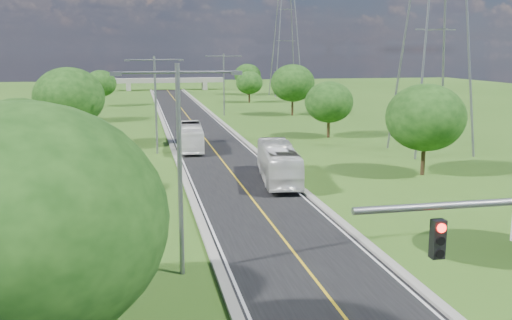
{
  "coord_description": "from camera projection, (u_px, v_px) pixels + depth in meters",
  "views": [
    {
      "loc": [
        -7.79,
        -14.04,
        10.59
      ],
      "look_at": [
        0.17,
        24.31,
        3.0
      ],
      "focal_mm": 40.0,
      "sensor_mm": 36.0,
      "label": 1
    }
  ],
  "objects": [
    {
      "name": "ground",
      "position": [
        199.0,
        132.0,
        74.74
      ],
      "size": [
        260.0,
        260.0,
        0.0
      ],
      "primitive_type": "plane",
      "color": "#2F5818",
      "rests_on": "ground"
    },
    {
      "name": "road",
      "position": [
        195.0,
        126.0,
        80.5
      ],
      "size": [
        8.0,
        150.0,
        0.06
      ],
      "primitive_type": "cube",
      "color": "black",
      "rests_on": "ground"
    },
    {
      "name": "curb_left",
      "position": [
        165.0,
        126.0,
        79.64
      ],
      "size": [
        0.5,
        150.0,
        0.22
      ],
      "primitive_type": "cube",
      "color": "gray",
      "rests_on": "ground"
    },
    {
      "name": "curb_right",
      "position": [
        225.0,
        124.0,
        81.33
      ],
      "size": [
        0.5,
        150.0,
        0.22
      ],
      "primitive_type": "cube",
      "color": "gray",
      "rests_on": "ground"
    },
    {
      "name": "speed_limit_sign",
      "position": [
        278.0,
        146.0,
        54.31
      ],
      "size": [
        0.55,
        0.09,
        2.4
      ],
      "color": "slate",
      "rests_on": "ground"
    },
    {
      "name": "overpass",
      "position": [
        167.0,
        81.0,
        151.18
      ],
      "size": [
        30.0,
        3.0,
        3.2
      ],
      "color": "gray",
      "rests_on": "ground"
    },
    {
      "name": "streetlight_near_left",
      "position": [
        179.0,
        152.0,
        26.27
      ],
      "size": [
        5.9,
        0.25,
        10.0
      ],
      "color": "slate",
      "rests_on": "ground"
    },
    {
      "name": "streetlight_mid_left",
      "position": [
        155.0,
        96.0,
        57.99
      ],
      "size": [
        5.9,
        0.25,
        10.0
      ],
      "color": "slate",
      "rests_on": "ground"
    },
    {
      "name": "streetlight_far_right",
      "position": [
        224.0,
        79.0,
        92.11
      ],
      "size": [
        5.9,
        0.25,
        10.0
      ],
      "color": "slate",
      "rests_on": "ground"
    },
    {
      "name": "power_tower_near",
      "position": [
        437.0,
        15.0,
        57.24
      ],
      "size": [
        9.0,
        6.4,
        28.0
      ],
      "color": "slate",
      "rests_on": "ground"
    },
    {
      "name": "power_tower_far",
      "position": [
        286.0,
        35.0,
        130.13
      ],
      "size": [
        9.0,
        6.4,
        28.0
      ],
      "color": "slate",
      "rests_on": "ground"
    },
    {
      "name": "tree_lb",
      "position": [
        20.0,
        136.0,
        39.9
      ],
      "size": [
        6.3,
        6.3,
        7.33
      ],
      "color": "black",
      "rests_on": "ground"
    },
    {
      "name": "tree_lc",
      "position": [
        69.0,
        97.0,
        61.07
      ],
      "size": [
        7.56,
        7.56,
        8.79
      ],
      "color": "black",
      "rests_on": "ground"
    },
    {
      "name": "tree_ld",
      "position": [
        73.0,
        89.0,
        83.86
      ],
      "size": [
        6.72,
        6.72,
        7.82
      ],
      "color": "black",
      "rests_on": "ground"
    },
    {
      "name": "tree_le",
      "position": [
        101.0,
        83.0,
        107.54
      ],
      "size": [
        5.88,
        5.88,
        6.84
      ],
      "color": "black",
      "rests_on": "ground"
    },
    {
      "name": "tree_lf",
      "position": [
        24.0,
        224.0,
        15.67
      ],
      "size": [
        7.98,
        7.98,
        9.28
      ],
      "color": "black",
      "rests_on": "ground"
    },
    {
      "name": "tree_rb",
      "position": [
        425.0,
        118.0,
        48.15
      ],
      "size": [
        6.72,
        6.72,
        7.82
      ],
      "color": "black",
      "rests_on": "ground"
    },
    {
      "name": "tree_rc",
      "position": [
        329.0,
        102.0,
        69.22
      ],
      "size": [
        5.88,
        5.88,
        6.84
      ],
      "color": "black",
      "rests_on": "ground"
    },
    {
      "name": "tree_rd",
      "position": [
        293.0,
        83.0,
        92.51
      ],
      "size": [
        7.14,
        7.14,
        8.3
      ],
      "color": "black",
      "rests_on": "ground"
    },
    {
      "name": "tree_re",
      "position": [
        249.0,
        83.0,
        115.32
      ],
      "size": [
        5.46,
        5.46,
        6.35
      ],
      "color": "black",
      "rests_on": "ground"
    },
    {
      "name": "tree_rf",
      "position": [
        248.0,
        75.0,
        135.12
      ],
      "size": [
        6.3,
        6.3,
        7.33
      ],
      "color": "black",
      "rests_on": "ground"
    },
    {
      "name": "bus_outbound",
      "position": [
        278.0,
        163.0,
        46.2
      ],
      "size": [
        3.93,
        11.16,
        3.04
      ],
      "primitive_type": "imported",
      "rotation": [
        0.0,
        0.0,
        3.01
      ],
      "color": "silver",
      "rests_on": "road"
    },
    {
      "name": "bus_inbound",
      "position": [
        191.0,
        137.0,
        61.07
      ],
      "size": [
        2.91,
        9.92,
        2.73
      ],
      "primitive_type": "imported",
      "rotation": [
        0.0,
        0.0,
        -0.06
      ],
      "color": "white",
      "rests_on": "road"
    }
  ]
}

